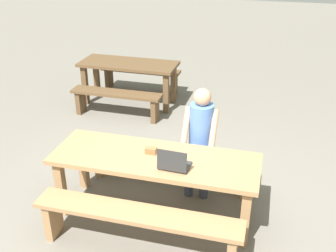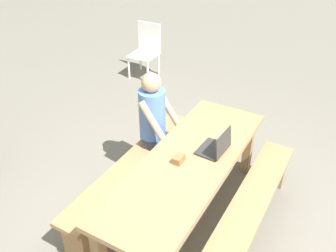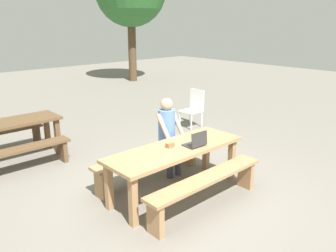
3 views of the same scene
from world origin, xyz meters
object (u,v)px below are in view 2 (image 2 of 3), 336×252
(small_pouch, at_px, (179,159))
(person_seated, at_px, (156,122))
(picnic_table_front, at_px, (188,169))
(laptop, at_px, (216,147))
(plastic_chair, at_px, (146,49))

(small_pouch, height_order, person_seated, person_seated)
(picnic_table_front, relative_size, person_seated, 1.68)
(picnic_table_front, distance_m, person_seated, 0.69)
(laptop, distance_m, person_seated, 0.74)
(small_pouch, relative_size, person_seated, 0.09)
(picnic_table_front, xyz_separation_m, person_seated, (0.37, 0.57, 0.13))
(picnic_table_front, xyz_separation_m, plastic_chair, (2.67, 2.16, -0.16))
(laptop, bearing_deg, plastic_chair, -133.02)
(small_pouch, distance_m, plastic_chair, 3.46)
(plastic_chair, bearing_deg, laptop, -47.50)
(picnic_table_front, height_order, laptop, laptop)
(person_seated, bearing_deg, small_pouch, -130.62)
(small_pouch, distance_m, person_seated, 0.66)
(laptop, height_order, person_seated, person_seated)
(laptop, relative_size, plastic_chair, 0.34)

